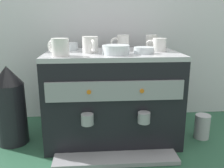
# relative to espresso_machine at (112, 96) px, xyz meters

# --- Properties ---
(ground_plane) EXTENTS (4.00, 4.00, 0.00)m
(ground_plane) POSITION_rel_espresso_machine_xyz_m (0.00, 0.00, -0.23)
(ground_plane) COLOR #28563D
(tiled_backsplash_wall) EXTENTS (2.80, 0.03, 1.06)m
(tiled_backsplash_wall) POSITION_rel_espresso_machine_xyz_m (0.00, 0.33, 0.30)
(tiled_backsplash_wall) COLOR silver
(tiled_backsplash_wall) RESTS_ON ground_plane
(espresso_machine) EXTENTS (0.67, 0.51, 0.47)m
(espresso_machine) POSITION_rel_espresso_machine_xyz_m (0.00, 0.00, 0.00)
(espresso_machine) COLOR black
(espresso_machine) RESTS_ON ground_plane
(ceramic_cup_0) EXTENTS (0.11, 0.07, 0.07)m
(ceramic_cup_0) POSITION_rel_espresso_machine_xyz_m (0.24, 0.00, 0.27)
(ceramic_cup_0) COLOR white
(ceramic_cup_0) RESTS_ON espresso_machine
(ceramic_cup_1) EXTENTS (0.11, 0.07, 0.08)m
(ceramic_cup_1) POSITION_rel_espresso_machine_xyz_m (0.06, 0.07, 0.28)
(ceramic_cup_1) COLOR white
(ceramic_cup_1) RESTS_ON espresso_machine
(ceramic_cup_2) EXTENTS (0.11, 0.10, 0.08)m
(ceramic_cup_2) POSITION_rel_espresso_machine_xyz_m (-0.25, -0.12, 0.28)
(ceramic_cup_2) COLOR white
(ceramic_cup_2) RESTS_ON espresso_machine
(ceramic_cup_3) EXTENTS (0.10, 0.07, 0.08)m
(ceramic_cup_3) POSITION_rel_espresso_machine_xyz_m (0.23, 0.09, 0.28)
(ceramic_cup_3) COLOR white
(ceramic_cup_3) RESTS_ON espresso_machine
(ceramic_cup_4) EXTENTS (0.08, 0.12, 0.08)m
(ceramic_cup_4) POSITION_rel_espresso_machine_xyz_m (-0.11, -0.02, 0.28)
(ceramic_cup_4) COLOR white
(ceramic_cup_4) RESTS_ON espresso_machine
(ceramic_bowl_0) EXTENTS (0.10, 0.10, 0.03)m
(ceramic_bowl_0) POSITION_rel_espresso_machine_xyz_m (0.15, -0.06, 0.25)
(ceramic_bowl_0) COLOR silver
(ceramic_bowl_0) RESTS_ON espresso_machine
(ceramic_bowl_1) EXTENTS (0.13, 0.13, 0.04)m
(ceramic_bowl_1) POSITION_rel_espresso_machine_xyz_m (0.01, -0.09, 0.26)
(ceramic_bowl_1) COLOR silver
(ceramic_bowl_1) RESTS_ON espresso_machine
(ceramic_bowl_2) EXTENTS (0.12, 0.12, 0.04)m
(ceramic_bowl_2) POSITION_rel_espresso_machine_xyz_m (-0.24, 0.10, 0.26)
(ceramic_bowl_2) COLOR silver
(ceramic_bowl_2) RESTS_ON espresso_machine
(coffee_grinder) EXTENTS (0.15, 0.15, 0.41)m
(coffee_grinder) POSITION_rel_espresso_machine_xyz_m (-0.52, -0.03, -0.03)
(coffee_grinder) COLOR black
(coffee_grinder) RESTS_ON ground_plane
(milk_pitcher) EXTENTS (0.08, 0.08, 0.13)m
(milk_pitcher) POSITION_rel_espresso_machine_xyz_m (0.49, -0.05, -0.17)
(milk_pitcher) COLOR #B7B7BC
(milk_pitcher) RESTS_ON ground_plane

